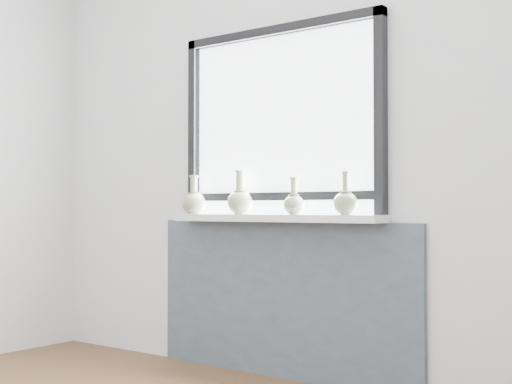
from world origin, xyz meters
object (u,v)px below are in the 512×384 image
Objects in this scene: vase_b at (240,200)px; windowsill at (273,218)px; vase_c at (294,203)px; vase_d at (345,202)px; vase_a at (194,201)px.

windowsill is at bearing 1.99° from vase_b.
vase_b reaches higher than vase_c.
vase_b is 1.12× the size of vase_d.
vase_a reaches higher than windowsill.
windowsill is at bearing 2.69° from vase_a.
vase_d is at bearing -1.56° from windowsill.
vase_b is at bearing 179.61° from vase_d.
vase_d is (1.02, 0.01, -0.01)m from vase_a.
vase_d is (0.31, 0.01, 0.00)m from vase_c.
vase_b is at bearing 178.35° from vase_c.
vase_a is 0.92× the size of vase_b.
vase_c is (0.71, 0.01, -0.01)m from vase_a.
vase_d is at bearing 1.13° from vase_c.
windowsill is at bearing 178.44° from vase_d.
windowsill is 0.17m from vase_c.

